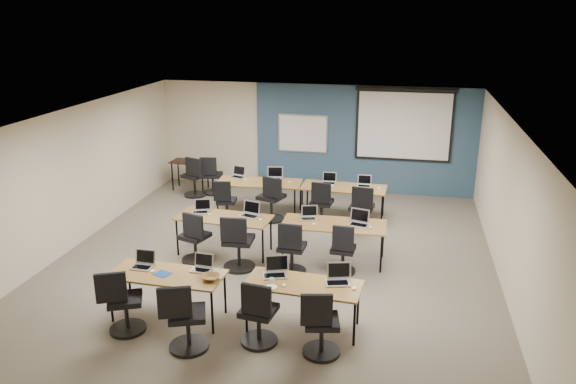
% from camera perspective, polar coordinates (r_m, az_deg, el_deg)
% --- Properties ---
extents(floor, '(8.00, 9.00, 0.02)m').
position_cam_1_polar(floor, '(10.58, -1.36, -6.88)').
color(floor, '#6B6354').
rests_on(floor, ground).
extents(ceiling, '(8.00, 9.00, 0.02)m').
position_cam_1_polar(ceiling, '(9.75, -1.48, 7.65)').
color(ceiling, white).
rests_on(ceiling, ground).
extents(wall_back, '(8.00, 0.04, 2.70)m').
position_cam_1_polar(wall_back, '(14.35, 2.74, 5.56)').
color(wall_back, beige).
rests_on(wall_back, ground).
extents(wall_front, '(8.00, 0.04, 2.70)m').
position_cam_1_polar(wall_front, '(6.17, -11.34, -12.71)').
color(wall_front, beige).
rests_on(wall_front, ground).
extents(wall_left, '(0.04, 9.00, 2.70)m').
position_cam_1_polar(wall_left, '(11.64, -20.96, 1.35)').
color(wall_left, beige).
rests_on(wall_left, ground).
extents(wall_right, '(0.04, 9.00, 2.70)m').
position_cam_1_polar(wall_right, '(9.99, 21.51, -1.39)').
color(wall_right, beige).
rests_on(wall_right, ground).
extents(blue_accent_panel, '(5.50, 0.04, 2.70)m').
position_cam_1_polar(blue_accent_panel, '(14.18, 7.73, 5.26)').
color(blue_accent_panel, '#3D5977').
rests_on(blue_accent_panel, wall_back).
extents(whiteboard, '(1.28, 0.03, 0.98)m').
position_cam_1_polar(whiteboard, '(14.30, 1.51, 5.94)').
color(whiteboard, '#B1B1B1').
rests_on(whiteboard, wall_back).
extents(projector_screen, '(2.40, 0.10, 1.82)m').
position_cam_1_polar(projector_screen, '(13.97, 11.72, 7.10)').
color(projector_screen, black).
rests_on(projector_screen, wall_back).
extents(training_table_front_left, '(1.70, 0.71, 0.73)m').
position_cam_1_polar(training_table_front_left, '(8.62, -12.17, -8.41)').
color(training_table_front_left, olive).
rests_on(training_table_front_left, floor).
extents(training_table_front_right, '(1.67, 0.69, 0.73)m').
position_cam_1_polar(training_table_front_right, '(8.16, 1.56, -9.58)').
color(training_table_front_right, '#926540').
rests_on(training_table_front_right, floor).
extents(training_table_mid_left, '(1.79, 0.75, 0.73)m').
position_cam_1_polar(training_table_mid_left, '(10.69, -6.52, -2.75)').
color(training_table_mid_left, brown).
rests_on(training_table_mid_left, floor).
extents(training_table_mid_right, '(1.90, 0.79, 0.73)m').
position_cam_1_polar(training_table_mid_right, '(10.32, 4.69, -3.44)').
color(training_table_mid_right, brown).
rests_on(training_table_mid_right, floor).
extents(training_table_back_left, '(1.91, 0.80, 0.73)m').
position_cam_1_polar(training_table_back_left, '(12.76, -2.95, 0.86)').
color(training_table_back_left, brown).
rests_on(training_table_back_left, floor).
extents(training_table_back_right, '(1.86, 0.77, 0.73)m').
position_cam_1_polar(training_table_back_right, '(12.44, 5.67, 0.33)').
color(training_table_back_right, brown).
rests_on(training_table_back_right, floor).
extents(laptop_0, '(0.32, 0.27, 0.24)m').
position_cam_1_polar(laptop_0, '(8.88, -14.49, -6.98)').
color(laptop_0, '#BCBCBC').
rests_on(laptop_0, training_table_front_left).
extents(mouse_0, '(0.06, 0.10, 0.03)m').
position_cam_1_polar(mouse_0, '(8.70, -13.62, -7.82)').
color(mouse_0, white).
rests_on(mouse_0, training_table_front_left).
extents(task_chair_0, '(0.56, 0.53, 1.01)m').
position_cam_1_polar(task_chair_0, '(8.53, -16.45, -11.10)').
color(task_chair_0, black).
rests_on(task_chair_0, floor).
extents(laptop_1, '(0.30, 0.25, 0.23)m').
position_cam_1_polar(laptop_1, '(8.61, -8.70, -7.44)').
color(laptop_1, '#AFAFB7').
rests_on(laptop_1, training_table_front_left).
extents(mouse_1, '(0.06, 0.09, 0.03)m').
position_cam_1_polar(mouse_1, '(8.33, -6.98, -8.65)').
color(mouse_1, white).
rests_on(mouse_1, training_table_front_left).
extents(task_chair_1, '(0.58, 0.55, 1.03)m').
position_cam_1_polar(task_chair_1, '(7.93, -10.42, -12.90)').
color(task_chair_1, black).
rests_on(task_chair_1, floor).
extents(laptop_2, '(0.35, 0.30, 0.27)m').
position_cam_1_polar(laptop_2, '(8.36, -1.27, -7.97)').
color(laptop_2, silver).
rests_on(laptop_2, training_table_front_right).
extents(mouse_2, '(0.07, 0.10, 0.03)m').
position_cam_1_polar(mouse_2, '(8.06, -0.42, -9.45)').
color(mouse_2, white).
rests_on(mouse_2, training_table_front_right).
extents(task_chair_2, '(0.52, 0.52, 1.00)m').
position_cam_1_polar(task_chair_2, '(7.93, -3.04, -12.68)').
color(task_chair_2, black).
rests_on(task_chair_2, floor).
extents(laptop_3, '(0.35, 0.30, 0.26)m').
position_cam_1_polar(laptop_3, '(8.18, 5.12, -8.66)').
color(laptop_3, '#B8B8C1').
rests_on(laptop_3, training_table_front_right).
extents(mouse_3, '(0.07, 0.11, 0.04)m').
position_cam_1_polar(mouse_3, '(8.03, 6.72, -9.67)').
color(mouse_3, white).
rests_on(mouse_3, training_table_front_right).
extents(task_chair_3, '(0.52, 0.52, 1.00)m').
position_cam_1_polar(task_chair_3, '(7.71, 3.30, -13.69)').
color(task_chair_3, black).
rests_on(task_chair_3, floor).
extents(laptop_4, '(0.31, 0.26, 0.24)m').
position_cam_1_polar(laptop_4, '(10.96, -8.78, -1.72)').
color(laptop_4, '#AAAAAC').
rests_on(laptop_4, training_table_mid_left).
extents(mouse_4, '(0.06, 0.09, 0.03)m').
position_cam_1_polar(mouse_4, '(10.80, -7.97, -2.25)').
color(mouse_4, white).
rests_on(mouse_4, training_table_mid_left).
extents(task_chair_4, '(0.54, 0.52, 1.00)m').
position_cam_1_polar(task_chair_4, '(10.45, -9.46, -4.98)').
color(task_chair_4, black).
rests_on(task_chair_4, floor).
extents(laptop_5, '(0.35, 0.29, 0.26)m').
position_cam_1_polar(laptop_5, '(10.66, -3.83, -2.08)').
color(laptop_5, silver).
rests_on(laptop_5, training_table_mid_left).
extents(mouse_5, '(0.07, 0.10, 0.03)m').
position_cam_1_polar(mouse_5, '(10.45, -2.82, -2.80)').
color(mouse_5, white).
rests_on(mouse_5, training_table_mid_left).
extents(task_chair_5, '(0.58, 0.58, 1.05)m').
position_cam_1_polar(task_chair_5, '(10.07, -5.13, -5.58)').
color(task_chair_5, black).
rests_on(task_chair_5, floor).
extents(laptop_6, '(0.30, 0.26, 0.23)m').
position_cam_1_polar(laptop_6, '(10.51, 2.13, -2.40)').
color(laptop_6, silver).
rests_on(laptop_6, training_table_mid_right).
extents(mouse_6, '(0.08, 0.10, 0.03)m').
position_cam_1_polar(mouse_6, '(10.24, 2.63, -3.26)').
color(mouse_6, white).
rests_on(mouse_6, training_table_mid_right).
extents(task_chair_6, '(0.51, 0.51, 1.00)m').
position_cam_1_polar(task_chair_6, '(9.88, 0.35, -6.15)').
color(task_chair_6, black).
rests_on(task_chair_6, floor).
extents(laptop_7, '(0.35, 0.30, 0.27)m').
position_cam_1_polar(laptop_7, '(10.30, 7.25, -2.94)').
color(laptop_7, silver).
rests_on(laptop_7, training_table_mid_right).
extents(mouse_7, '(0.07, 0.10, 0.03)m').
position_cam_1_polar(mouse_7, '(10.19, 8.36, -3.55)').
color(mouse_7, white).
rests_on(mouse_7, training_table_mid_right).
extents(task_chair_7, '(0.46, 0.46, 0.95)m').
position_cam_1_polar(task_chair_7, '(9.94, 5.60, -6.22)').
color(task_chair_7, black).
rests_on(task_chair_7, floor).
extents(laptop_8, '(0.32, 0.27, 0.25)m').
position_cam_1_polar(laptop_8, '(13.14, -5.08, 1.80)').
color(laptop_8, '#A6A7B2').
rests_on(laptop_8, training_table_back_left).
extents(mouse_8, '(0.07, 0.10, 0.03)m').
position_cam_1_polar(mouse_8, '(12.92, -4.35, 1.31)').
color(mouse_8, white).
rests_on(mouse_8, training_table_back_left).
extents(task_chair_8, '(0.46, 0.46, 0.95)m').
position_cam_1_polar(task_chair_8, '(12.38, -6.36, -1.24)').
color(task_chair_8, black).
rests_on(task_chair_8, floor).
extents(laptop_9, '(0.36, 0.31, 0.27)m').
position_cam_1_polar(laptop_9, '(12.92, -1.40, 1.61)').
color(laptop_9, silver).
rests_on(laptop_9, training_table_back_left).
extents(mouse_9, '(0.06, 0.09, 0.03)m').
position_cam_1_polar(mouse_9, '(12.70, 0.16, 1.06)').
color(mouse_9, white).
rests_on(mouse_9, training_table_back_left).
extents(task_chair_9, '(0.59, 0.57, 1.04)m').
position_cam_1_polar(task_chair_9, '(12.30, -1.68, -1.05)').
color(task_chair_9, black).
rests_on(task_chair_9, floor).
extents(laptop_10, '(0.31, 0.26, 0.24)m').
position_cam_1_polar(laptop_10, '(12.64, 4.19, 1.16)').
color(laptop_10, silver).
rests_on(laptop_10, training_table_back_right).
extents(mouse_10, '(0.06, 0.10, 0.03)m').
position_cam_1_polar(mouse_10, '(12.46, 4.49, 0.66)').
color(mouse_10, white).
rests_on(mouse_10, training_table_back_right).
extents(task_chair_10, '(0.51, 0.51, 1.00)m').
position_cam_1_polar(task_chair_10, '(12.10, 3.40, -1.50)').
color(task_chair_10, black).
rests_on(task_chair_10, floor).
extents(laptop_11, '(0.30, 0.26, 0.23)m').
position_cam_1_polar(laptop_11, '(12.54, 7.75, 0.88)').
color(laptop_11, silver).
rests_on(laptop_11, training_table_back_right).
extents(mouse_11, '(0.06, 0.09, 0.03)m').
position_cam_1_polar(mouse_11, '(12.43, 9.25, 0.43)').
color(mouse_11, white).
rests_on(mouse_11, training_table_back_right).
extents(task_chair_11, '(0.54, 0.54, 1.02)m').
position_cam_1_polar(task_chair_11, '(11.82, 7.47, -2.06)').
color(task_chair_11, black).
rests_on(task_chair_11, floor).
extents(blue_mousepad, '(0.28, 0.26, 0.01)m').
position_cam_1_polar(blue_mousepad, '(8.61, -12.64, -8.11)').
color(blue_mousepad, navy).
rests_on(blue_mousepad, training_table_front_left).
extents(snack_bowl, '(0.34, 0.34, 0.08)m').
position_cam_1_polar(snack_bowl, '(8.30, -7.87, -8.55)').
color(snack_bowl, brown).
rests_on(snack_bowl, training_table_front_left).
extents(snack_plate, '(0.19, 0.19, 0.01)m').
position_cam_1_polar(snack_plate, '(8.03, -1.73, -9.61)').
color(snack_plate, white).
rests_on(snack_plate, training_table_front_right).
extents(coffee_cup, '(0.07, 0.07, 0.06)m').
position_cam_1_polar(coffee_cup, '(8.11, -1.65, -9.03)').
color(coffee_cup, white).
rests_on(coffee_cup, snack_plate).
extents(utility_table, '(0.93, 0.52, 0.75)m').
position_cam_1_polar(utility_table, '(14.63, -9.97, 2.76)').
color(utility_table, black).
rests_on(utility_table, floor).
extents(spare_chair_a, '(0.51, 0.51, 0.99)m').
position_cam_1_polar(spare_chair_a, '(14.22, -7.75, 1.36)').
color(spare_chair_a, black).
rests_on(spare_chair_a, floor).
extents(spare_chair_b, '(0.57, 0.55, 1.03)m').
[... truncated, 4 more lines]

